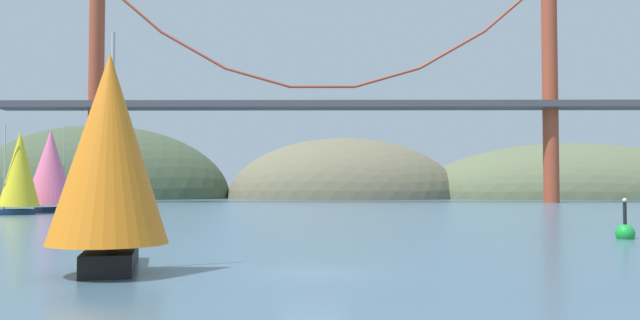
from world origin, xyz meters
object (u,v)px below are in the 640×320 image
(sailboat_pink_spinnaker, at_px, (51,169))
(sailboat_yellow_sail, at_px, (18,171))
(channel_buoy, at_px, (625,232))
(sailboat_orange_sail, at_px, (109,157))

(sailboat_pink_spinnaker, xyz_separation_m, sailboat_yellow_sail, (-1.11, -5.84, -0.47))
(sailboat_pink_spinnaker, bearing_deg, channel_buoy, -36.91)
(sailboat_yellow_sail, height_order, channel_buoy, sailboat_yellow_sail)
(sailboat_yellow_sail, xyz_separation_m, channel_buoy, (50.97, -31.61, -4.28))
(sailboat_pink_spinnaker, relative_size, sailboat_orange_sail, 1.16)
(sailboat_orange_sail, bearing_deg, sailboat_yellow_sail, 118.55)
(sailboat_orange_sail, xyz_separation_m, sailboat_yellow_sail, (-25.66, 47.16, 0.51))
(sailboat_pink_spinnaker, xyz_separation_m, sailboat_orange_sail, (24.55, -53.01, -0.98))
(sailboat_pink_spinnaker, distance_m, sailboat_yellow_sail, 5.97)
(sailboat_pink_spinnaker, distance_m, channel_buoy, 62.54)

